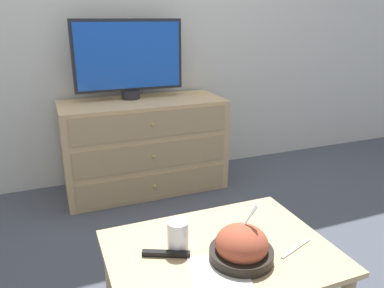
# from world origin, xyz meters

# --- Properties ---
(ground_plane) EXTENTS (12.00, 12.00, 0.00)m
(ground_plane) POSITION_xyz_m (0.00, 0.00, 0.00)
(ground_plane) COLOR #474C56
(wall_back) EXTENTS (12.00, 0.05, 2.60)m
(wall_back) POSITION_xyz_m (0.00, 0.03, 1.30)
(wall_back) COLOR silver
(wall_back) RESTS_ON ground_plane
(dresser) EXTENTS (1.11, 0.48, 0.65)m
(dresser) POSITION_xyz_m (-0.11, -0.26, 0.32)
(dresser) COLOR tan
(dresser) RESTS_ON ground_plane
(tv) EXTENTS (0.74, 0.13, 0.53)m
(tv) POSITION_xyz_m (-0.16, -0.17, 0.93)
(tv) COLOR #232328
(tv) RESTS_ON dresser
(coffee_table) EXTENTS (0.77, 0.57, 0.42)m
(coffee_table) POSITION_xyz_m (-0.22, -1.72, 0.36)
(coffee_table) COLOR tan
(coffee_table) RESTS_ON ground_plane
(takeout_bowl) EXTENTS (0.21, 0.21, 0.19)m
(takeout_bowl) POSITION_xyz_m (-0.18, -1.80, 0.47)
(takeout_bowl) COLOR black
(takeout_bowl) RESTS_ON coffee_table
(drink_cup) EXTENTS (0.07, 0.07, 0.11)m
(drink_cup) POSITION_xyz_m (-0.35, -1.66, 0.47)
(drink_cup) COLOR #9E6638
(drink_cup) RESTS_ON coffee_table
(napkin) EXTENTS (0.22, 0.22, 0.00)m
(napkin) POSITION_xyz_m (-0.28, -1.83, 0.42)
(napkin) COLOR silver
(napkin) RESTS_ON coffee_table
(knife) EXTENTS (0.16, 0.07, 0.01)m
(knife) POSITION_xyz_m (0.03, -1.82, 0.42)
(knife) COLOR silver
(knife) RESTS_ON coffee_table
(remote_control) EXTENTS (0.16, 0.09, 0.02)m
(remote_control) POSITION_xyz_m (-0.40, -1.69, 0.43)
(remote_control) COLOR black
(remote_control) RESTS_ON coffee_table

